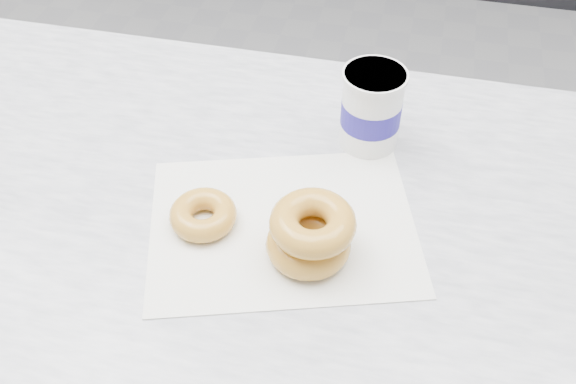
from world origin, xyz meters
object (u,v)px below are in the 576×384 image
Objects in this scene: donut_single at (203,215)px; donut_stack at (311,234)px; counter at (124,356)px; coffee_cup at (371,108)px.

donut_single is 0.60× the size of donut_stack.
donut_single is at bearing 172.55° from donut_stack.
coffee_cup is at bearing 25.22° from counter.
coffee_cup is (0.39, 0.19, 0.51)m from counter.
counter is at bearing 174.04° from donut_single.
counter is 21.06× the size of donut_stack.
counter is 0.60m from donut_stack.
donut_stack is at bearing -7.45° from donut_single.
donut_single reaches higher than counter.
coffee_cup is (0.18, 0.21, 0.04)m from donut_single.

